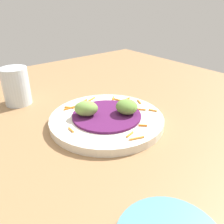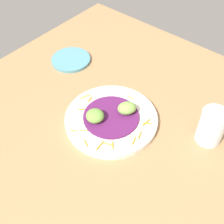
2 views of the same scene
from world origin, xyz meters
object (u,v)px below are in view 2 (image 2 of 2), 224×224
Objects in this scene: side_plate_small at (71,60)px; water_glass at (212,127)px; guac_scoop_left at (127,108)px; guac_scoop_center at (95,116)px; main_plate at (111,119)px.

water_glass is at bearing -0.27° from side_plate_small.
guac_scoop_center is at bearing -122.48° from guac_scoop_left.
side_plate_small is (-31.88, 8.69, -3.63)cm from guac_scoop_left.
water_glass reaches higher than guac_scoop_center.
guac_scoop_left is 1.05× the size of guac_scoop_center.
water_glass is (22.05, 8.43, 0.97)cm from guac_scoop_left.
main_plate is 5.71cm from guac_scoop_center.
guac_scoop_left is 0.39× the size of side_plate_small.
water_glass reaches higher than guac_scoop_left.
guac_scoop_center is (-2.54, -4.00, 3.19)cm from main_plate.
main_plate is at bearing -122.48° from guac_scoop_left.
guac_scoop_left reaches higher than guac_scoop_center.
main_plate is 5.74cm from guac_scoop_left.
guac_scoop_left reaches higher than main_plate.
guac_scoop_center is 31.74cm from water_glass.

